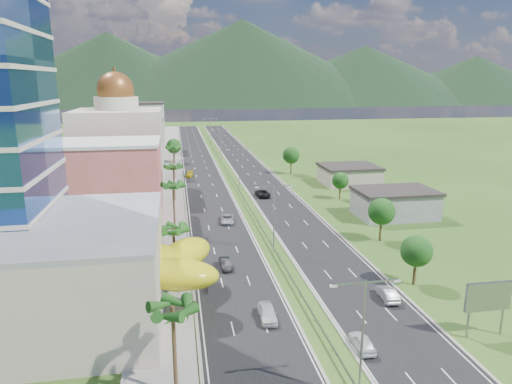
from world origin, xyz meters
TOP-DOWN VIEW (x-y plane):
  - ground at (0.00, 0.00)m, footprint 500.00×500.00m
  - road_left at (-7.50, 90.00)m, footprint 11.00×260.00m
  - road_right at (7.50, 90.00)m, footprint 11.00×260.00m
  - sidewalk_left at (-17.00, 90.00)m, footprint 7.00×260.00m
  - median_guardrail at (0.00, 71.99)m, footprint 0.10×216.06m
  - streetlight_median_a at (0.00, -25.00)m, footprint 6.04×0.25m
  - streetlight_median_b at (0.00, 10.00)m, footprint 6.04×0.25m
  - streetlight_median_c at (0.00, 50.00)m, footprint 6.04×0.25m
  - streetlight_median_d at (0.00, 95.00)m, footprint 6.04×0.25m
  - streetlight_median_e at (0.00, 140.00)m, footprint 6.04×0.25m
  - mall_podium at (-32.00, -6.00)m, footprint 30.00×24.00m
  - lime_canopy at (-20.00, -4.00)m, footprint 18.00×15.00m
  - pink_shophouse at (-28.00, 32.00)m, footprint 20.00×15.00m
  - domed_building at (-28.00, 55.00)m, footprint 20.00×20.00m
  - midrise_grey at (-27.00, 80.00)m, footprint 16.00×15.00m
  - midrise_beige at (-27.00, 102.00)m, footprint 16.00×15.00m
  - midrise_white at (-27.00, 125.00)m, footprint 16.00×15.00m
  - billboard at (17.00, -18.00)m, footprint 5.20×0.35m
  - shed_near at (28.00, 25.00)m, footprint 15.00×10.00m
  - shed_far at (30.00, 55.00)m, footprint 14.00×12.00m
  - palm_tree_a at (-15.50, -22.00)m, footprint 3.60×3.60m
  - palm_tree_b at (-15.50, 2.00)m, footprint 3.60×3.60m
  - palm_tree_c at (-15.50, 22.00)m, footprint 3.60×3.60m
  - palm_tree_d at (-15.50, 45.00)m, footprint 3.60×3.60m
  - palm_tree_e at (-15.50, 70.00)m, footprint 3.60×3.60m
  - leafy_tree_lfar at (-15.50, 95.00)m, footprint 4.90×4.90m
  - leafy_tree_ra at (16.00, -5.00)m, footprint 4.20×4.20m
  - leafy_tree_rb at (19.00, 12.00)m, footprint 4.55×4.55m
  - leafy_tree_rc at (22.00, 40.00)m, footprint 3.85×3.85m
  - leafy_tree_rd at (18.00, 70.00)m, footprint 4.90×4.90m
  - mountain_ridge at (60.00, 450.00)m, footprint 860.00×140.00m
  - car_white_near_left at (-5.17, -10.66)m, footprint 2.07×4.76m
  - car_dark_left at (-8.31, 4.81)m, footprint 1.64×4.29m
  - car_silver_mid_left at (-5.58, 26.63)m, footprint 2.86×5.43m
  - car_yellow_far_left at (-11.29, 71.74)m, footprint 2.52×4.95m
  - car_white_near_right at (3.20, -18.04)m, footprint 1.79×4.29m
  - car_silver_right at (10.57, -8.39)m, footprint 1.99×4.76m
  - car_dark_far_right at (4.94, 45.53)m, footprint 2.97×5.95m
  - motorcycle at (-11.45, -2.07)m, footprint 0.69×2.15m

SIDE VIEW (x-z plane):
  - ground at x=0.00m, z-range 0.00..0.00m
  - mountain_ridge at x=60.00m, z-range -45.00..45.00m
  - road_left at x=-7.50m, z-range 0.00..0.04m
  - road_right at x=7.50m, z-range 0.00..0.04m
  - sidewalk_left at x=-17.00m, z-range 0.00..0.12m
  - median_guardrail at x=0.00m, z-range 0.24..1.00m
  - motorcycle at x=-11.45m, z-range 0.04..1.40m
  - car_yellow_far_left at x=-11.29m, z-range 0.04..1.42m
  - car_dark_left at x=-8.31m, z-range 0.04..1.43m
  - car_white_near_right at x=3.20m, z-range 0.04..1.49m
  - car_silver_mid_left at x=-5.58m, z-range 0.04..1.49m
  - car_silver_right at x=10.57m, z-range 0.04..1.57m
  - car_white_near_left at x=-5.17m, z-range 0.04..1.64m
  - car_dark_far_right at x=4.94m, z-range 0.04..1.66m
  - shed_far at x=30.00m, z-range 0.00..4.40m
  - shed_near at x=28.00m, z-range 0.00..5.00m
  - leafy_tree_rc at x=22.00m, z-range 1.21..7.54m
  - billboard at x=17.00m, z-range 1.32..7.52m
  - leafy_tree_ra at x=16.00m, z-range 1.33..8.23m
  - lime_canopy at x=-20.00m, z-range 1.29..8.69m
  - leafy_tree_rb at x=19.00m, z-range 1.44..8.92m
  - mall_podium at x=-32.00m, z-range 0.00..11.00m
  - leafy_tree_lfar at x=-15.50m, z-range 1.55..9.60m
  - leafy_tree_rd at x=18.00m, z-range 1.55..9.60m
  - midrise_beige at x=-27.00m, z-range 0.00..13.00m
  - streetlight_median_a at x=0.00m, z-range 1.25..12.25m
  - streetlight_median_b at x=0.00m, z-range 1.25..12.25m
  - streetlight_median_c at x=0.00m, z-range 1.25..12.25m
  - streetlight_median_d at x=0.00m, z-range 1.25..12.25m
  - streetlight_median_e at x=0.00m, z-range 1.25..12.25m
  - palm_tree_b at x=-15.50m, z-range 3.01..11.11m
  - pink_shophouse at x=-28.00m, z-range 0.00..15.00m
  - palm_tree_d at x=-15.50m, z-range 3.24..11.84m
  - midrise_grey at x=-27.00m, z-range 0.00..16.00m
  - palm_tree_a at x=-15.50m, z-range 3.47..12.57m
  - palm_tree_e at x=-15.50m, z-range 3.61..13.01m
  - palm_tree_c at x=-15.50m, z-range 3.70..13.30m
  - midrise_white at x=-27.00m, z-range 0.00..18.00m
  - domed_building at x=-28.00m, z-range -3.00..25.70m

